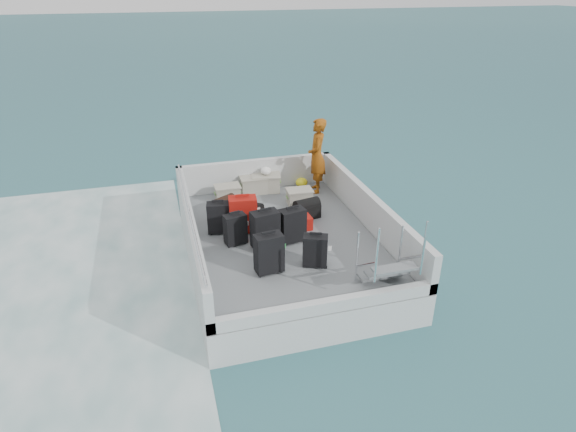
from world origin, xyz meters
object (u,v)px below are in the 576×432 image
(crate_3, at_px, (299,197))
(crate_0, at_px, (228,194))
(crate_2, at_px, (266,183))
(suitcase_3, at_px, (269,254))
(passenger, at_px, (317,156))
(suitcase_1, at_px, (235,230))
(suitcase_7, at_px, (292,226))
(suitcase_2, at_px, (219,218))
(crate_1, at_px, (254,185))
(suitcase_6, at_px, (315,251))
(suitcase_5, at_px, (243,215))
(suitcase_8, at_px, (294,222))
(suitcase_4, at_px, (265,230))

(crate_3, bearing_deg, crate_0, 156.94)
(crate_0, distance_m, crate_2, 0.98)
(suitcase_3, bearing_deg, passenger, 51.52)
(suitcase_1, distance_m, suitcase_7, 1.05)
(suitcase_1, distance_m, suitcase_2, 0.58)
(suitcase_3, bearing_deg, crate_1, 75.19)
(passenger, bearing_deg, suitcase_6, -1.83)
(suitcase_1, relative_size, suitcase_2, 0.96)
(crate_1, bearing_deg, suitcase_3, -97.93)
(suitcase_5, distance_m, suitcase_8, 1.01)
(suitcase_8, bearing_deg, suitcase_1, 101.10)
(suitcase_4, bearing_deg, suitcase_2, 121.63)
(suitcase_4, xyz_separation_m, suitcase_7, (0.53, 0.08, -0.03))
(suitcase_5, bearing_deg, suitcase_4, -63.02)
(suitcase_3, height_order, crate_0, suitcase_3)
(suitcase_1, height_order, suitcase_7, suitcase_7)
(crate_0, bearing_deg, suitcase_8, -58.73)
(crate_0, bearing_deg, suitcase_5, -88.11)
(suitcase_4, distance_m, crate_0, 2.30)
(suitcase_1, bearing_deg, suitcase_4, -42.06)
(suitcase_3, distance_m, suitcase_8, 1.64)
(suitcase_5, relative_size, suitcase_7, 1.09)
(suitcase_2, relative_size, crate_3, 1.20)
(crate_2, bearing_deg, suitcase_6, -89.25)
(suitcase_2, bearing_deg, suitcase_8, 0.41)
(suitcase_2, xyz_separation_m, suitcase_5, (0.46, -0.10, 0.05))
(crate_0, height_order, passenger, passenger)
(suitcase_7, height_order, crate_0, suitcase_7)
(suitcase_2, bearing_deg, crate_0, 83.92)
(suitcase_1, distance_m, suitcase_8, 1.25)
(suitcase_2, height_order, crate_3, suitcase_2)
(suitcase_6, xyz_separation_m, crate_3, (0.48, 2.47, -0.13))
(suitcase_3, xyz_separation_m, crate_1, (0.47, 3.35, -0.18))
(suitcase_7, distance_m, crate_3, 1.69)
(suitcase_6, bearing_deg, suitcase_5, 143.50)
(suitcase_8, xyz_separation_m, crate_1, (-0.37, 1.96, 0.05))
(suitcase_1, bearing_deg, crate_2, 50.90)
(suitcase_6, xyz_separation_m, passenger, (1.07, 3.06, 0.56))
(suitcase_1, height_order, crate_3, suitcase_1)
(suitcase_4, xyz_separation_m, passenger, (1.74, 2.23, 0.49))
(suitcase_3, relative_size, suitcase_7, 1.06)
(suitcase_6, bearing_deg, suitcase_1, 158.83)
(crate_0, bearing_deg, crate_2, 16.66)
(crate_2, bearing_deg, suitcase_8, -87.65)
(crate_1, distance_m, passenger, 1.59)
(crate_2, bearing_deg, crate_3, -59.90)
(crate_3, bearing_deg, crate_2, 120.10)
(suitcase_7, bearing_deg, passenger, 49.59)
(suitcase_1, bearing_deg, suitcase_8, 1.34)
(suitcase_8, bearing_deg, suitcase_5, 79.21)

